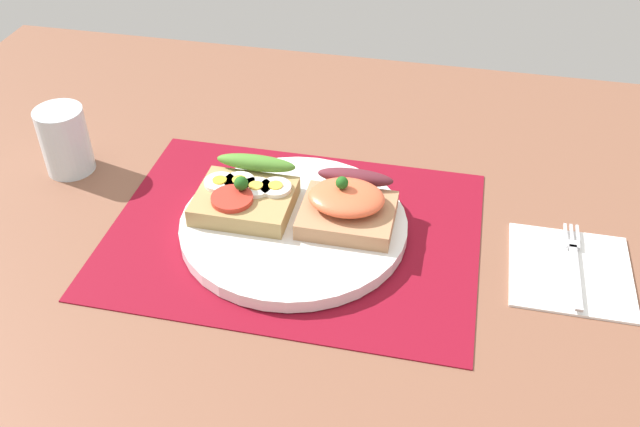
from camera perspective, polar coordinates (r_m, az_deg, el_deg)
ground_plane at (r=80.71cm, az=-2.08°, el=-2.44°), size 120.00×90.00×3.20cm
placemat at (r=79.57cm, az=-2.11°, el=-1.49°), size 41.14×31.05×0.30cm
plate at (r=79.00cm, az=-2.13°, el=-0.99°), size 25.32×25.32×1.50cm
sandwich_egg_tomato at (r=80.22cm, az=-5.99°, el=1.58°), size 10.74×10.45×4.30cm
sandwich_salmon at (r=77.64cm, az=2.26°, el=0.76°), size 10.25×10.05×5.52cm
napkin at (r=79.56cm, az=19.52°, el=-4.04°), size 12.61×13.17×0.60cm
fork at (r=79.56cm, az=19.81°, el=-3.68°), size 1.62×13.51×0.32cm
drinking_glass at (r=92.77cm, az=-19.87°, el=5.56°), size 5.91×5.91×8.46cm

